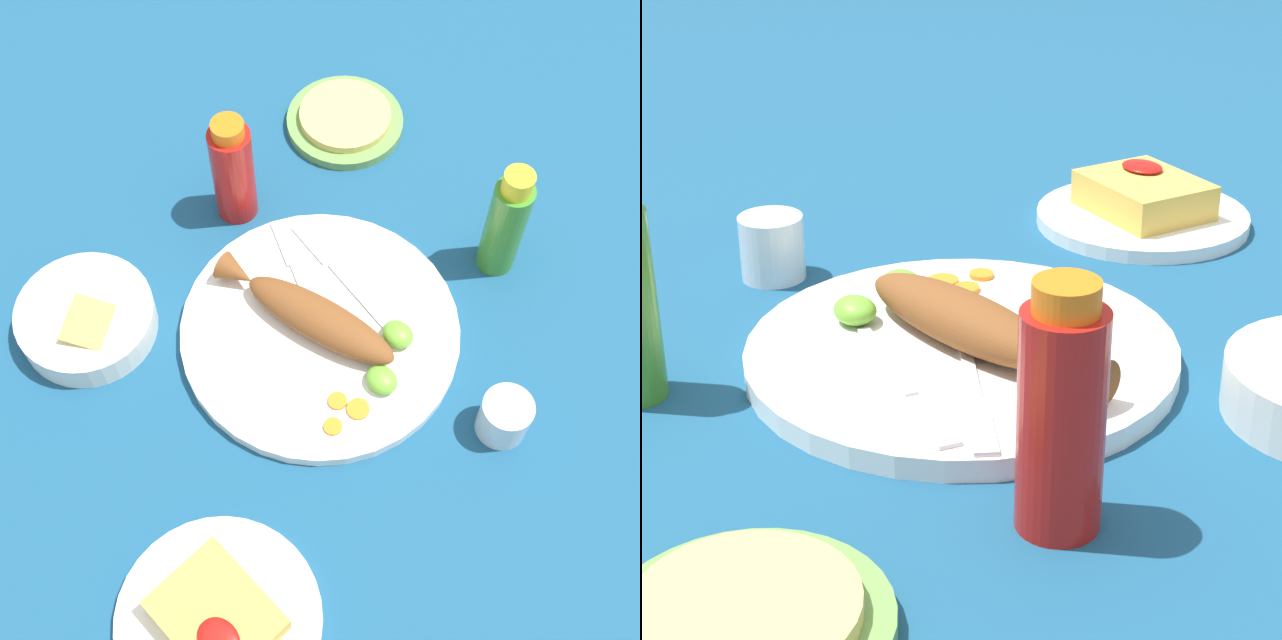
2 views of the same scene
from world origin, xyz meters
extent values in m
plane|color=navy|center=(0.00, 0.00, 0.00)|extent=(4.00, 4.00, 0.00)
cylinder|color=white|center=(0.00, 0.00, 0.01)|extent=(0.34, 0.34, 0.02)
ellipsoid|color=brown|center=(0.00, 0.00, 0.04)|extent=(0.21, 0.10, 0.04)
cone|color=brown|center=(-0.12, -0.03, 0.04)|extent=(0.05, 0.05, 0.04)
cube|color=silver|center=(-0.04, 0.02, 0.02)|extent=(0.11, 0.06, 0.00)
cube|color=silver|center=(-0.12, 0.05, 0.02)|extent=(0.07, 0.05, 0.00)
cube|color=silver|center=(0.00, 0.07, 0.02)|extent=(0.11, 0.03, 0.00)
cube|color=silver|center=(-0.10, 0.08, 0.02)|extent=(0.07, 0.03, 0.00)
cylinder|color=orange|center=(0.10, -0.08, 0.02)|extent=(0.02, 0.02, 0.00)
cylinder|color=orange|center=(0.11, -0.04, 0.02)|extent=(0.03, 0.03, 0.00)
cylinder|color=orange|center=(0.08, -0.05, 0.02)|extent=(0.02, 0.02, 0.00)
ellipsoid|color=#6BB233|center=(0.10, 0.00, 0.03)|extent=(0.04, 0.03, 0.02)
ellipsoid|color=#6BB233|center=(0.08, 0.06, 0.03)|extent=(0.04, 0.03, 0.02)
cylinder|color=#B21914|center=(-0.22, 0.06, 0.07)|extent=(0.05, 0.05, 0.15)
cylinder|color=orange|center=(-0.22, 0.06, 0.16)|extent=(0.04, 0.04, 0.02)
cylinder|color=silver|center=(0.23, 0.07, 0.03)|extent=(0.06, 0.06, 0.06)
cylinder|color=white|center=(0.23, 0.07, 0.01)|extent=(0.05, 0.05, 0.03)
cylinder|color=white|center=(0.17, -0.31, 0.01)|extent=(0.22, 0.22, 0.01)
cube|color=gold|center=(0.17, -0.31, 0.03)|extent=(0.12, 0.10, 0.04)
ellipsoid|color=#AD140F|center=(0.20, -0.33, 0.05)|extent=(0.05, 0.04, 0.01)
cylinder|color=#6B9E4C|center=(-0.22, 0.26, 0.01)|extent=(0.16, 0.16, 0.01)
cylinder|color=#E0C666|center=(-0.22, 0.26, 0.02)|extent=(0.13, 0.13, 0.01)
camera|label=1|loc=(0.38, -0.36, 0.97)|focal=50.00mm
camera|label=2|loc=(-0.70, 0.40, 0.43)|focal=65.00mm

